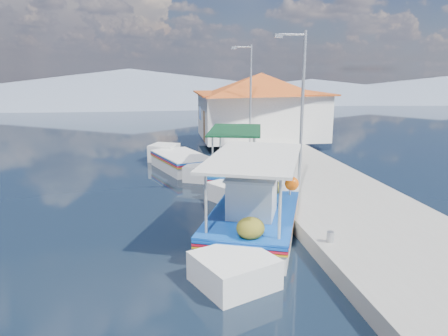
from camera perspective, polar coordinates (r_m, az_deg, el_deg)
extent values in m
plane|color=black|center=(14.23, -5.30, -8.02)|extent=(160.00, 160.00, 0.00)
cube|color=gray|center=(20.95, 9.89, -0.48)|extent=(5.00, 44.00, 0.50)
cylinder|color=#A5A8AD|center=(12.09, 14.15, -9.03)|extent=(0.20, 0.20, 0.30)
cylinder|color=#A5A8AD|center=(16.54, 7.45, -2.65)|extent=(0.20, 0.20, 0.30)
cylinder|color=#A5A8AD|center=(22.19, 3.14, 1.53)|extent=(0.20, 0.20, 0.30)
cylinder|color=#A5A8AD|center=(27.99, 0.59, 3.99)|extent=(0.20, 0.20, 0.30)
cube|color=silver|center=(13.41, 3.96, -8.24)|extent=(4.04, 5.38, 1.06)
cube|color=silver|center=(15.95, -2.52, -4.17)|extent=(2.32, 2.32, 1.17)
cube|color=silver|center=(11.21, 13.13, -13.06)|extent=(2.25, 2.25, 1.00)
cube|color=#0C45A7|center=(13.24, 3.99, -6.27)|extent=(4.16, 5.55, 0.07)
cube|color=red|center=(13.27, 3.98, -6.63)|extent=(4.16, 5.55, 0.06)
cube|color=gold|center=(13.30, 3.98, -6.95)|extent=(4.16, 5.55, 0.04)
cube|color=#0C45A7|center=(13.21, 4.00, -5.95)|extent=(4.17, 5.51, 0.06)
cube|color=brown|center=(13.22, 3.99, -6.09)|extent=(3.82, 5.22, 0.06)
cube|color=silver|center=(12.77, 4.88, -3.92)|extent=(1.78, 1.84, 1.22)
cube|color=silver|center=(12.60, 4.94, -1.17)|extent=(1.94, 1.99, 0.07)
cylinder|color=beige|center=(14.17, -3.86, -1.01)|extent=(0.08, 0.08, 1.78)
cylinder|color=beige|center=(15.11, 2.79, -0.09)|extent=(0.08, 0.08, 1.78)
cylinder|color=beige|center=(10.84, 5.83, -5.56)|extent=(0.08, 0.08, 1.78)
cylinder|color=beige|center=(12.05, 13.39, -3.92)|extent=(0.08, 0.08, 1.78)
cube|color=silver|center=(12.75, 4.12, 1.48)|extent=(4.16, 5.43, 0.08)
ellipsoid|color=#4F4D15|center=(14.16, -1.03, -3.39)|extent=(0.84, 0.93, 0.63)
ellipsoid|color=#4F4D15|center=(15.01, 0.52, -2.62)|extent=(0.71, 0.78, 0.53)
ellipsoid|color=#4F4D15|center=(11.77, 10.46, -7.30)|extent=(0.76, 0.83, 0.57)
sphere|color=#FF5D08|center=(14.12, 6.25, -1.34)|extent=(0.44, 0.44, 0.44)
cube|color=silver|center=(19.49, 1.53, -1.36)|extent=(3.03, 4.37, 1.02)
cube|color=silver|center=(21.86, -1.34, 0.59)|extent=(2.12, 2.12, 1.12)
cube|color=silver|center=(17.25, 5.06, -3.36)|extent=(2.06, 2.06, 0.96)
cube|color=#0C45A7|center=(19.38, 1.54, -0.01)|extent=(3.12, 4.51, 0.06)
cube|color=red|center=(19.40, 1.53, -0.26)|extent=(3.12, 4.51, 0.05)
cube|color=gold|center=(19.42, 1.53, -0.48)|extent=(3.12, 4.51, 0.04)
cube|color=#185E95|center=(19.36, 1.54, 0.20)|extent=(3.13, 4.47, 0.05)
cube|color=brown|center=(19.37, 1.54, 0.11)|extent=(2.84, 4.26, 0.05)
cylinder|color=beige|center=(20.40, -2.58, 3.22)|extent=(0.07, 0.07, 1.71)
cylinder|color=beige|center=(21.04, 1.81, 3.54)|extent=(0.07, 0.07, 1.71)
cylinder|color=beige|center=(17.35, 1.24, 1.46)|extent=(0.07, 0.07, 1.71)
cylinder|color=beige|center=(18.10, 6.20, 1.87)|extent=(0.07, 0.07, 1.71)
cube|color=#0A361C|center=(19.05, 1.57, 5.13)|extent=(3.13, 4.40, 0.07)
cube|color=silver|center=(22.16, -5.78, 0.38)|extent=(3.12, 4.19, 1.04)
cube|color=silver|center=(24.50, -4.14, 1.97)|extent=(1.90, 1.90, 1.15)
cube|color=silver|center=(19.91, -7.74, -1.15)|extent=(1.84, 1.84, 0.99)
cube|color=#0C45A7|center=(22.06, -5.81, 1.61)|extent=(3.21, 4.32, 0.07)
cube|color=red|center=(22.08, -5.80, 1.38)|extent=(3.21, 4.32, 0.05)
cube|color=gold|center=(22.10, -5.80, 1.19)|extent=(3.21, 4.32, 0.04)
cube|color=silver|center=(22.05, -5.81, 1.80)|extent=(3.22, 4.29, 0.05)
cube|color=brown|center=(22.05, -5.81, 1.72)|extent=(2.95, 4.07, 0.05)
cube|color=white|center=(29.26, 4.94, 7.02)|extent=(8.00, 6.00, 3.00)
cube|color=#B13F18|center=(29.14, 5.00, 10.05)|extent=(8.64, 6.48, 0.10)
pyramid|color=#B13F18|center=(29.11, 5.03, 11.32)|extent=(10.49, 10.49, 1.40)
cube|color=brown|center=(27.65, -2.66, 5.65)|extent=(0.06, 1.00, 2.00)
cube|color=#0C45A7|center=(30.05, -3.20, 7.40)|extent=(0.06, 1.20, 0.90)
cylinder|color=#A5A8AD|center=(16.25, 10.48, 7.20)|extent=(0.12, 0.12, 6.00)
cylinder|color=#A5A8AD|center=(16.05, 9.16, 17.38)|extent=(1.00, 0.08, 0.08)
cube|color=#A5A8AD|center=(15.90, 7.36, 17.29)|extent=(0.30, 0.14, 0.14)
cylinder|color=#A5A8AD|center=(24.89, 3.60, 9.42)|extent=(0.12, 0.12, 6.00)
cylinder|color=#A5A8AD|center=(24.76, 2.52, 16.01)|extent=(1.00, 0.08, 0.08)
cube|color=#A5A8AD|center=(24.66, 1.33, 15.91)|extent=(0.30, 0.14, 0.14)
cone|color=slate|center=(69.43, -12.62, 10.70)|extent=(96.00, 96.00, 5.50)
cone|color=slate|center=(73.97, 11.67, 10.22)|extent=(76.80, 76.80, 3.80)
cone|color=slate|center=(85.93, 27.73, 9.52)|extent=(89.60, 89.60, 4.20)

